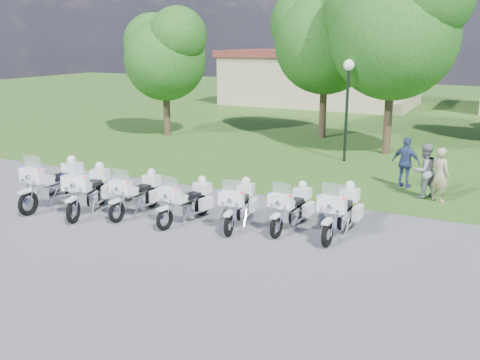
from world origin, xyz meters
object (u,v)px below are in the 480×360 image
at_px(motorcycle_3, 187,201).
at_px(bystander_c, 406,163).
at_px(motorcycle_0, 54,183).
at_px(bystander_b, 424,171).
at_px(motorcycle_4, 239,204).
at_px(motorcycle_5, 292,207).
at_px(motorcycle_2, 137,193).
at_px(motorcycle_6, 341,211).
at_px(motorcycle_1, 89,189).
at_px(lamp_post, 348,85).
at_px(bystander_a, 440,175).

xyz_separation_m(motorcycle_3, bystander_c, (4.78, 6.34, 0.27)).
relative_size(motorcycle_0, bystander_b, 1.46).
relative_size(motorcycle_0, bystander_c, 1.48).
height_order(motorcycle_4, motorcycle_5, motorcycle_4).
distance_m(motorcycle_2, motorcycle_6, 5.85).
relative_size(motorcycle_3, motorcycle_6, 0.91).
relative_size(motorcycle_0, motorcycle_1, 1.07).
relative_size(motorcycle_5, bystander_c, 1.23).
bearing_deg(motorcycle_0, bystander_c, -144.28).
distance_m(motorcycle_3, motorcycle_4, 1.49).
relative_size(motorcycle_3, lamp_post, 0.51).
bearing_deg(motorcycle_2, motorcycle_3, -176.31).
bearing_deg(motorcycle_1, motorcycle_5, 177.25).
height_order(motorcycle_3, motorcycle_4, motorcycle_4).
bearing_deg(motorcycle_0, motorcycle_1, 178.07).
distance_m(bystander_a, bystander_b, 0.57).
height_order(bystander_b, bystander_c, bystander_b).
relative_size(motorcycle_1, motorcycle_5, 1.12).
xyz_separation_m(motorcycle_2, motorcycle_6, (5.77, 0.95, 0.04)).
xyz_separation_m(motorcycle_0, lamp_post, (6.19, 9.96, 2.42)).
bearing_deg(bystander_b, motorcycle_4, 2.13).
relative_size(motorcycle_1, motorcycle_2, 1.08).
bearing_deg(motorcycle_5, lamp_post, -78.91).
xyz_separation_m(motorcycle_4, motorcycle_5, (1.37, 0.42, -0.01)).
height_order(lamp_post, bystander_b, lamp_post).
distance_m(motorcycle_4, motorcycle_5, 1.44).
relative_size(motorcycle_2, lamp_post, 0.53).
bearing_deg(bystander_a, motorcycle_5, 85.65).
relative_size(motorcycle_4, bystander_c, 1.25).
bearing_deg(motorcycle_1, bystander_b, -160.97).
relative_size(motorcycle_3, bystander_b, 1.21).
distance_m(motorcycle_6, bystander_c, 5.49).
bearing_deg(motorcycle_5, motorcycle_6, -170.91).
bearing_deg(lamp_post, motorcycle_5, -83.22).
xyz_separation_m(motorcycle_0, motorcycle_4, (5.84, 0.92, -0.11)).
distance_m(motorcycle_3, lamp_post, 9.91).
xyz_separation_m(motorcycle_0, bystander_b, (9.91, 5.92, 0.16)).
xyz_separation_m(motorcycle_3, bystander_b, (5.51, 5.37, 0.28)).
bearing_deg(bystander_c, bystander_a, 151.16).
relative_size(motorcycle_1, lamp_post, 0.57).
height_order(motorcycle_0, bystander_b, bystander_b).
relative_size(motorcycle_1, motorcycle_4, 1.10).
xyz_separation_m(motorcycle_4, bystander_b, (4.07, 5.00, 0.27)).
distance_m(motorcycle_0, motorcycle_5, 7.34).
distance_m(lamp_post, bystander_a, 6.44).
bearing_deg(motorcycle_6, motorcycle_4, 12.81).
distance_m(motorcycle_5, bystander_c, 5.90).
bearing_deg(motorcycle_4, bystander_b, -139.35).
bearing_deg(motorcycle_4, lamp_post, -102.41).
bearing_deg(motorcycle_2, motorcycle_5, -167.53).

